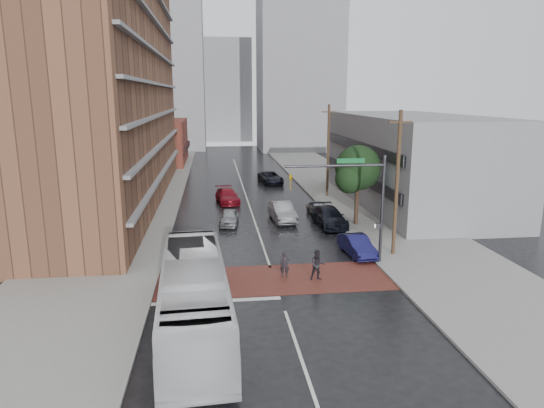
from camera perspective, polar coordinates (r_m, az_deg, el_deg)
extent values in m
plane|color=black|center=(29.30, 0.39, -9.21)|extent=(160.00, 160.00, 0.00)
cube|color=maroon|center=(29.76, 0.26, -8.84)|extent=(14.00, 5.00, 0.02)
cube|color=gray|center=(53.69, -15.37, 0.56)|extent=(9.00, 90.00, 0.15)
cube|color=gray|center=(55.16, 8.97, 1.18)|extent=(9.00, 90.00, 0.15)
cube|color=brown|center=(52.13, -19.28, 15.38)|extent=(10.00, 44.00, 28.00)
cube|color=maroon|center=(81.75, -12.98, 7.15)|extent=(8.00, 16.00, 7.00)
cube|color=gray|center=(51.44, 16.05, 5.01)|extent=(11.00, 26.00, 9.00)
cube|color=gray|center=(105.62, -13.10, 15.12)|extent=(18.00, 16.00, 32.00)
cube|color=gray|center=(100.75, 3.22, 16.69)|extent=(16.00, 14.00, 36.00)
cube|color=gray|center=(122.02, -5.43, 13.13)|extent=(12.00, 10.00, 24.00)
cylinder|color=#332319|center=(41.73, 9.92, 0.14)|extent=(0.36, 0.36, 4.00)
sphere|color=black|center=(41.19, 10.08, 4.21)|extent=(3.80, 3.80, 3.80)
sphere|color=black|center=(40.31, 9.14, 2.91)|extent=(2.40, 2.40, 2.40)
sphere|color=black|center=(42.27, 10.77, 3.58)|extent=(2.60, 2.60, 2.60)
cylinder|color=#2D2D33|center=(32.22, 12.81, -0.78)|extent=(0.20, 0.20, 7.20)
cylinder|color=#2D2D33|center=(30.73, 7.44, 4.48)|extent=(6.40, 0.16, 0.16)
imported|color=gold|center=(30.32, 2.24, 2.56)|extent=(0.20, 0.16, 1.00)
cube|color=#0C5926|center=(30.95, 9.25, 5.04)|extent=(1.80, 0.05, 0.30)
cube|color=#2D2D33|center=(32.38, 12.30, -2.52)|extent=(0.30, 0.30, 0.35)
cylinder|color=#473321|center=(33.83, 14.47, 2.19)|extent=(0.26, 0.26, 10.00)
cube|color=#473321|center=(33.35, 14.87, 9.30)|extent=(1.60, 0.12, 0.12)
cylinder|color=#473321|center=(52.76, 6.61, 6.15)|extent=(0.26, 0.26, 10.00)
cube|color=#473321|center=(52.45, 6.73, 10.71)|extent=(1.60, 0.12, 0.12)
imported|color=silver|center=(23.23, -9.15, -10.71)|extent=(3.64, 12.81, 3.53)
imported|color=black|center=(29.85, 1.51, -7.13)|extent=(0.64, 0.47, 1.63)
imported|color=black|center=(29.49, 5.40, -7.18)|extent=(0.92, 0.73, 1.87)
imported|color=#969A9D|center=(41.93, -5.09, -1.56)|extent=(1.95, 3.94, 1.29)
imported|color=#94959A|center=(42.94, 1.22, -0.92)|extent=(2.14, 5.16, 1.66)
imported|color=maroon|center=(50.38, -5.28, 0.95)|extent=(2.72, 5.27, 1.46)
imported|color=black|center=(61.41, -0.17, 3.13)|extent=(3.14, 5.60, 1.48)
imported|color=#151449|center=(34.37, 9.96, -4.83)|extent=(1.88, 4.35, 1.39)
imported|color=black|center=(41.66, 6.75, -1.50)|extent=(2.51, 5.53, 1.57)
imported|color=#979A9E|center=(45.19, 5.42, -0.53)|extent=(1.79, 3.87, 1.28)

